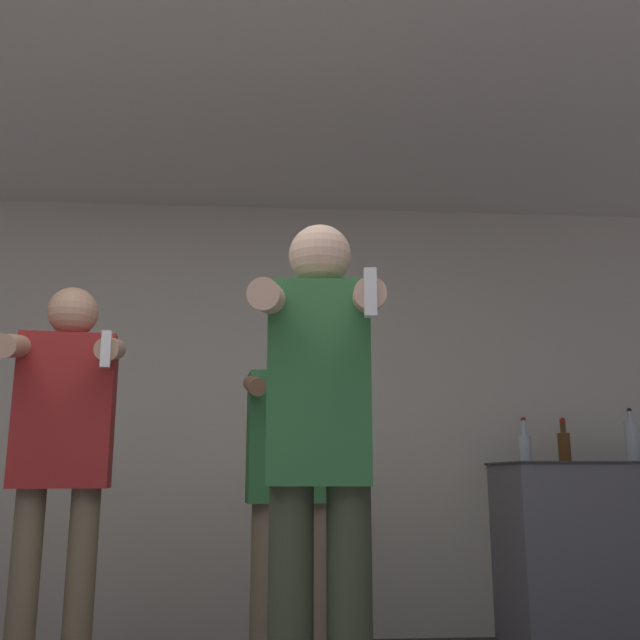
{
  "coord_description": "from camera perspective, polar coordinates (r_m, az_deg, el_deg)",
  "views": [
    {
      "loc": [
        0.43,
        -1.47,
        0.89
      ],
      "look_at": [
        0.59,
        0.8,
        1.39
      ],
      "focal_mm": 40.0,
      "sensor_mm": 36.0,
      "label": 1
    }
  ],
  "objects": [
    {
      "name": "bottle_dark_rum",
      "position": [
        4.24,
        18.95,
        -9.42
      ],
      "size": [
        0.07,
        0.07,
        0.24
      ],
      "color": "#563314",
      "rests_on": "counter"
    },
    {
      "name": "person_man_side",
      "position": [
        3.15,
        -19.89,
        -9.18
      ],
      "size": [
        0.5,
        0.51,
        1.69
      ],
      "color": "#75664C",
      "rests_on": "ground_plane"
    },
    {
      "name": "person_spectator_back",
      "position": [
        3.27,
        -2.05,
        -12.57
      ],
      "size": [
        0.51,
        0.48,
        1.56
      ],
      "color": "#75664C",
      "rests_on": "ground_plane"
    },
    {
      "name": "ceiling_slab",
      "position": [
        3.35,
        -11.42,
        18.1
      ],
      "size": [
        7.0,
        3.3,
        0.05
      ],
      "color": "silver",
      "rests_on": "wall_back"
    },
    {
      "name": "bottle_clear_vodka",
      "position": [
        4.16,
        16.07,
        -9.64
      ],
      "size": [
        0.07,
        0.07,
        0.25
      ],
      "color": "silver",
      "rests_on": "counter"
    },
    {
      "name": "wall_back",
      "position": [
        4.32,
        -9.82,
        -7.11
      ],
      "size": [
        7.0,
        0.06,
        2.55
      ],
      "color": "beige",
      "rests_on": "ground_plane"
    },
    {
      "name": "person_woman_foreground",
      "position": [
        2.27,
        -0.0,
        -10.51
      ],
      "size": [
        0.43,
        0.46,
        1.71
      ],
      "color": "#38422D",
      "rests_on": "ground_plane"
    },
    {
      "name": "bottle_red_label",
      "position": [
        4.41,
        23.69,
        -8.84
      ],
      "size": [
        0.07,
        0.07,
        0.3
      ],
      "color": "silver",
      "rests_on": "counter"
    },
    {
      "name": "counter",
      "position": [
        4.38,
        21.9,
        -16.86
      ],
      "size": [
        1.13,
        0.62,
        0.97
      ],
      "color": "slate",
      "rests_on": "ground_plane"
    }
  ]
}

